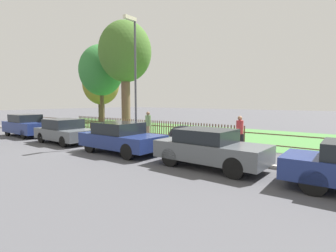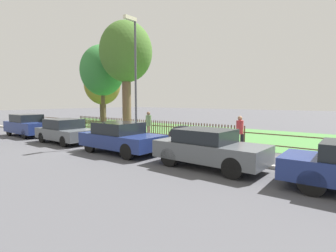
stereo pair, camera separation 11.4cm
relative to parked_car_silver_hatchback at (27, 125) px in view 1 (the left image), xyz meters
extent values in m
plane|color=#4C4C51|center=(6.48, 1.16, -0.73)|extent=(120.00, 120.00, 0.00)
cube|color=#B2ADA3|center=(6.48, 1.26, -0.67)|extent=(38.66, 0.20, 0.12)
cube|color=#477F3D|center=(6.48, 8.75, -0.72)|extent=(38.66, 9.07, 0.01)
cube|color=brown|center=(6.48, 4.24, -0.41)|extent=(38.66, 0.03, 0.05)
cube|color=brown|center=(6.48, 4.24, 0.09)|extent=(38.66, 0.03, 0.05)
cube|color=brown|center=(-0.29, 4.22, -0.16)|extent=(0.06, 0.03, 1.14)
cube|color=brown|center=(-0.12, 4.22, -0.16)|extent=(0.06, 0.03, 1.14)
cube|color=brown|center=(0.05, 4.22, -0.16)|extent=(0.06, 0.03, 1.14)
cube|color=brown|center=(0.22, 4.22, -0.16)|extent=(0.06, 0.03, 1.14)
cube|color=brown|center=(0.39, 4.22, -0.16)|extent=(0.06, 0.03, 1.14)
cube|color=brown|center=(0.56, 4.22, -0.16)|extent=(0.06, 0.03, 1.14)
cube|color=brown|center=(0.73, 4.22, -0.16)|extent=(0.06, 0.03, 1.14)
cube|color=brown|center=(0.91, 4.22, -0.16)|extent=(0.06, 0.03, 1.14)
cube|color=brown|center=(1.08, 4.22, -0.16)|extent=(0.06, 0.03, 1.14)
cube|color=brown|center=(1.25, 4.22, -0.16)|extent=(0.06, 0.03, 1.14)
cube|color=brown|center=(1.42, 4.22, -0.16)|extent=(0.06, 0.03, 1.14)
cube|color=brown|center=(1.59, 4.22, -0.16)|extent=(0.06, 0.03, 1.14)
cube|color=brown|center=(1.76, 4.22, -0.16)|extent=(0.06, 0.03, 1.14)
cube|color=brown|center=(1.93, 4.22, -0.16)|extent=(0.06, 0.03, 1.14)
cube|color=brown|center=(2.11, 4.22, -0.16)|extent=(0.06, 0.03, 1.14)
cube|color=brown|center=(2.28, 4.22, -0.16)|extent=(0.06, 0.03, 1.14)
cube|color=brown|center=(2.45, 4.22, -0.16)|extent=(0.06, 0.03, 1.14)
cube|color=brown|center=(2.62, 4.22, -0.16)|extent=(0.06, 0.03, 1.14)
cube|color=brown|center=(2.79, 4.22, -0.16)|extent=(0.06, 0.03, 1.14)
cube|color=brown|center=(2.96, 4.22, -0.16)|extent=(0.06, 0.03, 1.14)
cube|color=brown|center=(3.14, 4.22, -0.16)|extent=(0.06, 0.03, 1.14)
cube|color=brown|center=(3.31, 4.22, -0.16)|extent=(0.06, 0.03, 1.14)
cube|color=brown|center=(3.48, 4.22, -0.16)|extent=(0.06, 0.03, 1.14)
cube|color=brown|center=(3.65, 4.22, -0.16)|extent=(0.06, 0.03, 1.14)
cube|color=brown|center=(3.82, 4.22, -0.16)|extent=(0.06, 0.03, 1.14)
cube|color=brown|center=(3.99, 4.22, -0.16)|extent=(0.06, 0.03, 1.14)
cube|color=brown|center=(4.16, 4.22, -0.16)|extent=(0.06, 0.03, 1.14)
cube|color=brown|center=(4.34, 4.22, -0.16)|extent=(0.06, 0.03, 1.14)
cube|color=brown|center=(4.51, 4.22, -0.16)|extent=(0.06, 0.03, 1.14)
cube|color=brown|center=(4.68, 4.22, -0.16)|extent=(0.06, 0.03, 1.14)
cube|color=brown|center=(4.85, 4.22, -0.16)|extent=(0.06, 0.03, 1.14)
cube|color=brown|center=(5.02, 4.22, -0.16)|extent=(0.06, 0.03, 1.14)
cube|color=brown|center=(5.19, 4.22, -0.16)|extent=(0.06, 0.03, 1.14)
cube|color=brown|center=(5.36, 4.22, -0.16)|extent=(0.06, 0.03, 1.14)
cube|color=brown|center=(5.54, 4.22, -0.16)|extent=(0.06, 0.03, 1.14)
cube|color=brown|center=(5.71, 4.22, -0.16)|extent=(0.06, 0.03, 1.14)
cube|color=brown|center=(5.88, 4.22, -0.16)|extent=(0.06, 0.03, 1.14)
cube|color=brown|center=(6.05, 4.22, -0.16)|extent=(0.06, 0.03, 1.14)
cube|color=brown|center=(6.22, 4.22, -0.16)|extent=(0.06, 0.03, 1.14)
cube|color=brown|center=(6.39, 4.22, -0.16)|extent=(0.06, 0.03, 1.14)
cube|color=brown|center=(6.56, 4.22, -0.16)|extent=(0.06, 0.03, 1.14)
cube|color=brown|center=(6.74, 4.22, -0.16)|extent=(0.06, 0.03, 1.14)
cube|color=brown|center=(6.91, 4.22, -0.16)|extent=(0.06, 0.03, 1.14)
cube|color=brown|center=(7.08, 4.22, -0.16)|extent=(0.06, 0.03, 1.14)
cube|color=brown|center=(7.25, 4.22, -0.16)|extent=(0.06, 0.03, 1.14)
cube|color=brown|center=(7.42, 4.22, -0.16)|extent=(0.06, 0.03, 1.14)
cube|color=brown|center=(7.59, 4.22, -0.16)|extent=(0.06, 0.03, 1.14)
cube|color=brown|center=(7.76, 4.22, -0.16)|extent=(0.06, 0.03, 1.14)
cube|color=brown|center=(7.94, 4.22, -0.16)|extent=(0.06, 0.03, 1.14)
cube|color=brown|center=(8.11, 4.22, -0.16)|extent=(0.06, 0.03, 1.14)
cube|color=brown|center=(8.28, 4.22, -0.16)|extent=(0.06, 0.03, 1.14)
cube|color=brown|center=(8.45, 4.22, -0.16)|extent=(0.06, 0.03, 1.14)
cube|color=brown|center=(8.62, 4.22, -0.16)|extent=(0.06, 0.03, 1.14)
cube|color=brown|center=(8.79, 4.22, -0.16)|extent=(0.06, 0.03, 1.14)
cube|color=brown|center=(8.97, 4.22, -0.16)|extent=(0.06, 0.03, 1.14)
cube|color=brown|center=(9.14, 4.22, -0.16)|extent=(0.06, 0.03, 1.14)
cube|color=brown|center=(9.31, 4.22, -0.16)|extent=(0.06, 0.03, 1.14)
cube|color=brown|center=(9.48, 4.22, -0.16)|extent=(0.06, 0.03, 1.14)
cube|color=brown|center=(9.65, 4.22, -0.16)|extent=(0.06, 0.03, 1.14)
cube|color=brown|center=(9.82, 4.22, -0.16)|extent=(0.06, 0.03, 1.14)
cube|color=brown|center=(9.99, 4.22, -0.16)|extent=(0.06, 0.03, 1.14)
cube|color=brown|center=(10.17, 4.22, -0.16)|extent=(0.06, 0.03, 1.14)
cube|color=brown|center=(10.34, 4.22, -0.16)|extent=(0.06, 0.03, 1.14)
cube|color=brown|center=(10.51, 4.22, -0.16)|extent=(0.06, 0.03, 1.14)
cube|color=brown|center=(10.68, 4.22, -0.16)|extent=(0.06, 0.03, 1.14)
cube|color=brown|center=(10.85, 4.22, -0.16)|extent=(0.06, 0.03, 1.14)
cube|color=brown|center=(11.02, 4.22, -0.16)|extent=(0.06, 0.03, 1.14)
cube|color=brown|center=(11.19, 4.22, -0.16)|extent=(0.06, 0.03, 1.14)
cube|color=brown|center=(11.37, 4.22, -0.16)|extent=(0.06, 0.03, 1.14)
cube|color=brown|center=(11.54, 4.22, -0.16)|extent=(0.06, 0.03, 1.14)
cube|color=brown|center=(11.71, 4.22, -0.16)|extent=(0.06, 0.03, 1.14)
cube|color=brown|center=(11.88, 4.22, -0.16)|extent=(0.06, 0.03, 1.14)
cube|color=brown|center=(12.05, 4.22, -0.16)|extent=(0.06, 0.03, 1.14)
cube|color=brown|center=(12.22, 4.22, -0.16)|extent=(0.06, 0.03, 1.14)
cube|color=brown|center=(12.39, 4.22, -0.16)|extent=(0.06, 0.03, 1.14)
cube|color=brown|center=(12.57, 4.22, -0.16)|extent=(0.06, 0.03, 1.14)
cube|color=brown|center=(12.74, 4.22, -0.16)|extent=(0.06, 0.03, 1.14)
cube|color=brown|center=(12.91, 4.22, -0.16)|extent=(0.06, 0.03, 1.14)
cube|color=brown|center=(13.08, 4.22, -0.16)|extent=(0.06, 0.03, 1.14)
cube|color=brown|center=(13.25, 4.22, -0.16)|extent=(0.06, 0.03, 1.14)
cube|color=navy|center=(0.04, 0.00, -0.12)|extent=(3.85, 1.71, 0.71)
cube|color=black|center=(-0.15, 0.00, 0.48)|extent=(1.86, 1.51, 0.49)
cylinder|color=black|center=(1.24, 0.73, -0.43)|extent=(0.60, 0.15, 0.59)
cylinder|color=black|center=(1.22, -0.77, -0.43)|extent=(0.60, 0.15, 0.59)
cylinder|color=black|center=(-1.13, 0.77, -0.43)|extent=(0.60, 0.15, 0.59)
cylinder|color=black|center=(-1.16, -0.73, -0.43)|extent=(0.60, 0.15, 0.59)
cube|color=#51565B|center=(4.66, -0.05, -0.20)|extent=(3.74, 1.81, 0.57)
cube|color=black|center=(4.48, -0.04, 0.35)|extent=(1.81, 1.60, 0.52)
cylinder|color=black|center=(5.82, 0.73, -0.44)|extent=(0.58, 0.15, 0.58)
cylinder|color=black|center=(5.79, -0.87, -0.44)|extent=(0.58, 0.15, 0.58)
cylinder|color=black|center=(3.53, 0.78, -0.44)|extent=(0.58, 0.15, 0.58)
cylinder|color=black|center=(3.50, -0.83, -0.44)|extent=(0.58, 0.15, 0.58)
cube|color=navy|center=(9.22, -0.05, -0.15)|extent=(3.93, 1.85, 0.59)
cube|color=black|center=(9.03, -0.05, 0.40)|extent=(1.89, 1.66, 0.50)
cylinder|color=black|center=(10.44, 0.79, -0.40)|extent=(0.66, 0.14, 0.66)
cylinder|color=black|center=(10.44, -0.91, -0.40)|extent=(0.66, 0.14, 0.66)
cylinder|color=black|center=(8.01, 0.80, -0.40)|extent=(0.66, 0.14, 0.66)
cylinder|color=black|center=(8.00, -0.90, -0.40)|extent=(0.66, 0.14, 0.66)
cube|color=#51565B|center=(13.65, 0.04, -0.14)|extent=(3.96, 1.80, 0.61)
cube|color=black|center=(13.45, 0.04, 0.40)|extent=(1.92, 1.57, 0.46)
cylinder|color=black|center=(14.88, 0.78, -0.39)|extent=(0.68, 0.16, 0.67)
cylinder|color=black|center=(14.84, -0.77, -0.39)|extent=(0.68, 0.16, 0.67)
cylinder|color=black|center=(12.46, 0.84, -0.39)|extent=(0.68, 0.16, 0.67)
cylinder|color=black|center=(12.41, -0.71, -0.39)|extent=(0.68, 0.16, 0.67)
cylinder|color=black|center=(16.94, 0.62, -0.40)|extent=(0.67, 0.16, 0.67)
cylinder|color=black|center=(16.98, -0.88, -0.40)|extent=(0.67, 0.16, 0.67)
cylinder|color=black|center=(11.70, 2.33, -0.46)|extent=(0.54, 0.12, 0.54)
cylinder|color=black|center=(10.30, 2.39, -0.46)|extent=(0.54, 0.12, 0.54)
ellipsoid|color=black|center=(11.00, 2.36, -0.05)|extent=(1.89, 0.79, 0.97)
ellipsoid|color=black|center=(11.44, 2.34, 0.21)|extent=(0.47, 0.91, 0.45)
cylinder|color=#473828|center=(-5.51, 10.60, 0.75)|extent=(0.68, 0.68, 2.96)
ellipsoid|color=olive|center=(-5.51, 10.60, 3.48)|extent=(3.97, 3.97, 4.56)
cylinder|color=brown|center=(-0.09, 6.34, 1.14)|extent=(0.33, 0.33, 3.74)
ellipsoid|color=#337A38|center=(-0.09, 6.34, 4.18)|extent=(3.70, 3.70, 4.25)
cylinder|color=brown|center=(3.53, 5.66, 1.63)|extent=(0.66, 0.66, 4.72)
ellipsoid|color=#426B28|center=(3.53, 5.66, 5.22)|extent=(3.87, 3.87, 4.45)
cylinder|color=black|center=(13.10, 3.70, -0.33)|extent=(0.15, 0.15, 0.80)
cylinder|color=black|center=(13.32, 3.77, -0.33)|extent=(0.15, 0.15, 0.80)
cylinder|color=#B73338|center=(13.21, 3.73, 0.38)|extent=(0.42, 0.42, 0.63)
sphere|color=#A37556|center=(13.21, 3.73, 0.81)|extent=(0.22, 0.22, 0.22)
cylinder|color=#7F6B51|center=(7.48, 3.74, -0.32)|extent=(0.15, 0.15, 0.82)
cylinder|color=#7F6B51|center=(7.28, 3.88, -0.32)|extent=(0.15, 0.15, 0.82)
cylinder|color=#5B7A4C|center=(7.38, 3.81, 0.42)|extent=(0.48, 0.48, 0.65)
sphere|color=brown|center=(7.38, 3.81, 0.86)|extent=(0.22, 0.22, 0.22)
cylinder|color=#47474C|center=(8.24, 1.87, 2.45)|extent=(0.11, 0.11, 6.36)
cube|color=beige|center=(8.24, 1.52, 5.73)|extent=(0.20, 0.76, 0.18)
camera|label=1|loc=(17.93, -8.09, 1.63)|focal=28.00mm
camera|label=2|loc=(18.02, -8.02, 1.63)|focal=28.00mm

